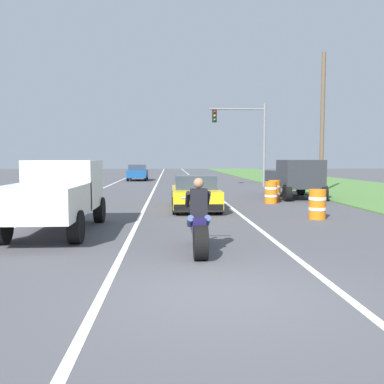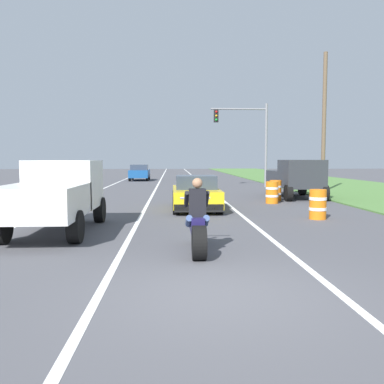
% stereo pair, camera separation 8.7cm
% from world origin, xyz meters
% --- Properties ---
extents(ground_plane, '(160.00, 160.00, 0.00)m').
position_xyz_m(ground_plane, '(0.00, 0.00, 0.00)').
color(ground_plane, '#4C4C51').
extents(lane_stripe_left_solid, '(0.14, 120.00, 0.01)m').
position_xyz_m(lane_stripe_left_solid, '(-5.40, 20.00, 0.00)').
color(lane_stripe_left_solid, white).
rests_on(lane_stripe_left_solid, ground).
extents(lane_stripe_right_solid, '(0.14, 120.00, 0.01)m').
position_xyz_m(lane_stripe_right_solid, '(1.80, 20.00, 0.00)').
color(lane_stripe_right_solid, white).
rests_on(lane_stripe_right_solid, ground).
extents(lane_stripe_centre_dashed, '(0.14, 120.00, 0.01)m').
position_xyz_m(lane_stripe_centre_dashed, '(-1.80, 20.00, 0.00)').
color(lane_stripe_centre_dashed, white).
rests_on(lane_stripe_centre_dashed, ground).
extents(grass_verge_right, '(10.00, 120.00, 0.06)m').
position_xyz_m(grass_verge_right, '(11.92, 20.00, 0.03)').
color(grass_verge_right, '#517F3D').
rests_on(grass_verge_right, ground).
extents(motorcycle_with_rider, '(0.70, 2.21, 1.62)m').
position_xyz_m(motorcycle_with_rider, '(-0.16, 2.70, 0.59)').
color(motorcycle_with_rider, black).
rests_on(motorcycle_with_rider, ground).
extents(sports_car_yellow, '(1.84, 4.30, 1.37)m').
position_xyz_m(sports_car_yellow, '(0.25, 10.50, 0.63)').
color(sports_car_yellow, yellow).
rests_on(sports_car_yellow, ground).
extents(pickup_truck_left_lane_white, '(2.02, 4.80, 1.98)m').
position_xyz_m(pickup_truck_left_lane_white, '(-3.89, 5.50, 1.11)').
color(pickup_truck_left_lane_white, silver).
rests_on(pickup_truck_left_lane_white, ground).
extents(pickup_truck_right_shoulder_dark_grey, '(2.02, 4.80, 1.98)m').
position_xyz_m(pickup_truck_right_shoulder_dark_grey, '(5.73, 15.16, 1.11)').
color(pickup_truck_right_shoulder_dark_grey, '#2D3035').
rests_on(pickup_truck_right_shoulder_dark_grey, ground).
extents(traffic_light_mast_near, '(4.13, 0.34, 6.00)m').
position_xyz_m(traffic_light_mast_near, '(4.88, 23.78, 3.96)').
color(traffic_light_mast_near, gray).
rests_on(traffic_light_mast_near, ground).
extents(utility_pole_roadside, '(0.24, 0.24, 8.29)m').
position_xyz_m(utility_pole_roadside, '(8.34, 18.37, 4.14)').
color(utility_pole_roadside, brown).
rests_on(utility_pole_roadside, ground).
extents(construction_barrel_nearest, '(0.58, 0.58, 1.00)m').
position_xyz_m(construction_barrel_nearest, '(4.20, 7.57, 0.50)').
color(construction_barrel_nearest, orange).
rests_on(construction_barrel_nearest, ground).
extents(construction_barrel_mid, '(0.58, 0.58, 1.00)m').
position_xyz_m(construction_barrel_mid, '(3.85, 12.54, 0.50)').
color(construction_barrel_mid, orange).
rests_on(construction_barrel_mid, ground).
extents(construction_barrel_far, '(0.58, 0.58, 1.00)m').
position_xyz_m(construction_barrel_far, '(4.29, 13.66, 0.50)').
color(construction_barrel_far, orange).
rests_on(construction_barrel_far, ground).
extents(distant_car_far_ahead, '(1.80, 4.00, 1.50)m').
position_xyz_m(distant_car_far_ahead, '(-3.76, 33.29, 0.77)').
color(distant_car_far_ahead, '#194C8C').
rests_on(distant_car_far_ahead, ground).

